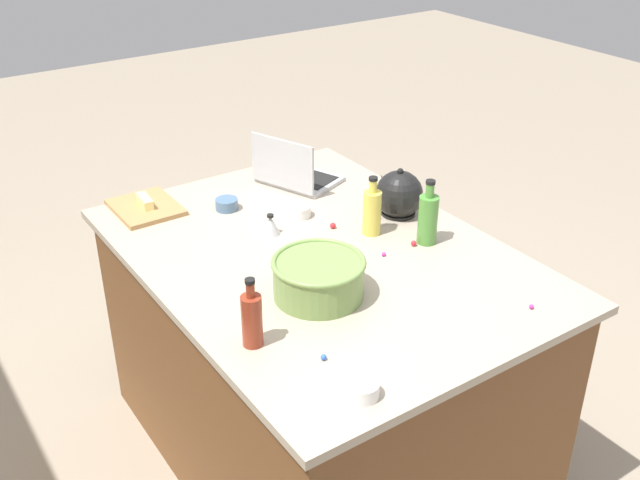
% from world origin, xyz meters
% --- Properties ---
extents(ground_plane, '(12.00, 12.00, 0.00)m').
position_xyz_m(ground_plane, '(0.00, 0.00, 0.00)').
color(ground_plane, gray).
extents(island_counter, '(1.56, 1.14, 0.90)m').
position_xyz_m(island_counter, '(0.00, 0.00, 0.45)').
color(island_counter, brown).
rests_on(island_counter, ground).
extents(laptop, '(0.37, 0.32, 0.22)m').
position_xyz_m(laptop, '(0.53, -0.23, 0.95)').
color(laptop, '#B7B7BC').
rests_on(laptop, island_counter).
extents(mixing_bowl_large, '(0.29, 0.29, 0.13)m').
position_xyz_m(mixing_bowl_large, '(-0.22, 0.15, 0.97)').
color(mixing_bowl_large, '#72934C').
rests_on(mixing_bowl_large, island_counter).
extents(bottle_oil, '(0.07, 0.07, 0.22)m').
position_xyz_m(bottle_oil, '(0.02, -0.23, 0.99)').
color(bottle_oil, '#DBC64C').
rests_on(bottle_oil, island_counter).
extents(bottle_olive, '(0.07, 0.07, 0.24)m').
position_xyz_m(bottle_olive, '(-0.15, -0.35, 1.00)').
color(bottle_olive, '#4C8C38').
rests_on(bottle_olive, island_counter).
extents(bottle_soy, '(0.06, 0.06, 0.21)m').
position_xyz_m(bottle_soy, '(-0.32, 0.45, 0.99)').
color(bottle_soy, maroon).
rests_on(bottle_soy, island_counter).
extents(kettle, '(0.21, 0.18, 0.20)m').
position_xyz_m(kettle, '(0.08, -0.41, 0.98)').
color(kettle, black).
rests_on(kettle, island_counter).
extents(cutting_board, '(0.27, 0.23, 0.02)m').
position_xyz_m(cutting_board, '(0.65, 0.36, 0.91)').
color(cutting_board, '#AD7F4C').
rests_on(cutting_board, island_counter).
extents(butter_stick_left, '(0.11, 0.05, 0.04)m').
position_xyz_m(butter_stick_left, '(0.65, 0.36, 0.94)').
color(butter_stick_left, '#F4E58C').
rests_on(butter_stick_left, cutting_board).
extents(ramekin_small, '(0.09, 0.09, 0.04)m').
position_xyz_m(ramekin_small, '(0.27, -0.09, 0.92)').
color(ramekin_small, white).
rests_on(ramekin_small, island_counter).
extents(ramekin_medium, '(0.09, 0.09, 0.04)m').
position_xyz_m(ramekin_medium, '(-0.67, 0.33, 0.92)').
color(ramekin_medium, white).
rests_on(ramekin_medium, island_counter).
extents(ramekin_wide, '(0.09, 0.09, 0.04)m').
position_xyz_m(ramekin_wide, '(0.48, 0.11, 0.92)').
color(ramekin_wide, slate).
rests_on(ramekin_wide, island_counter).
extents(kitchen_timer, '(0.07, 0.07, 0.08)m').
position_xyz_m(kitchen_timer, '(0.21, 0.07, 0.94)').
color(kitchen_timer, '#B2B2B7').
rests_on(kitchen_timer, island_counter).
extents(candy_0, '(0.02, 0.02, 0.02)m').
position_xyz_m(candy_0, '(-0.14, -0.30, 0.91)').
color(candy_0, red).
rests_on(candy_0, island_counter).
extents(candy_1, '(0.01, 0.01, 0.01)m').
position_xyz_m(candy_1, '(-0.14, -0.17, 0.91)').
color(candy_1, '#CC3399').
rests_on(candy_1, island_counter).
extents(candy_2, '(0.02, 0.02, 0.02)m').
position_xyz_m(candy_2, '(0.12, -0.14, 0.91)').
color(candy_2, red).
rests_on(candy_2, island_counter).
extents(candy_3, '(0.02, 0.02, 0.02)m').
position_xyz_m(candy_3, '(0.09, -0.40, 0.91)').
color(candy_3, '#CC3399').
rests_on(candy_3, island_counter).
extents(candy_4, '(0.01, 0.01, 0.01)m').
position_xyz_m(candy_4, '(-0.64, -0.34, 0.91)').
color(candy_4, '#CC3399').
rests_on(candy_4, island_counter).
extents(candy_5, '(0.02, 0.02, 0.02)m').
position_xyz_m(candy_5, '(-0.49, 0.32, 0.91)').
color(candy_5, blue).
rests_on(candy_5, island_counter).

